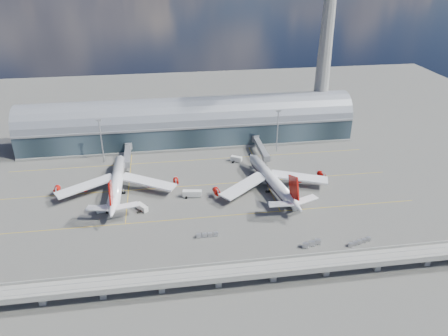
{
  "coord_description": "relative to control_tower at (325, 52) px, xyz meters",
  "views": [
    {
      "loc": [
        -15.8,
        -174.43,
        107.79
      ],
      "look_at": [
        11.78,
        10.0,
        14.0
      ],
      "focal_mm": 35.0,
      "sensor_mm": 36.0,
      "label": 1
    }
  ],
  "objects": [
    {
      "name": "cargo_train_0",
      "position": [
        -85.44,
        -107.75,
        -50.81
      ],
      "size": [
        9.46,
        1.5,
        1.58
      ],
      "rotation": [
        0.0,
        0.0,
        1.57
      ],
      "color": "gray",
      "rests_on": "ground"
    },
    {
      "name": "service_truck_2",
      "position": [
        -88.95,
        -73.87,
        -49.91
      ],
      "size": [
        9.43,
        4.06,
        3.31
      ],
      "rotation": [
        0.0,
        0.0,
        1.41
      ],
      "color": "beige",
      "rests_on": "ground"
    },
    {
      "name": "ground",
      "position": [
        -85.0,
        -83.0,
        -51.64
      ],
      "size": [
        500.0,
        500.0,
        0.0
      ],
      "primitive_type": "plane",
      "color": "#474744",
      "rests_on": "ground"
    },
    {
      "name": "airliner_right",
      "position": [
        -49.05,
        -72.76,
        -46.48
      ],
      "size": [
        59.8,
        62.56,
        19.89
      ],
      "rotation": [
        0.0,
        0.0,
        0.16
      ],
      "color": "white",
      "rests_on": "ground"
    },
    {
      "name": "service_truck_5",
      "position": [
        -60.99,
        -38.35,
        -50.07
      ],
      "size": [
        6.7,
        5.21,
        3.06
      ],
      "rotation": [
        0.0,
        0.0,
        1.06
      ],
      "color": "beige",
      "rests_on": "ground"
    },
    {
      "name": "floodlight_mast_left",
      "position": [
        -135.0,
        -28.0,
        -38.0
      ],
      "size": [
        3.0,
        0.7,
        25.7
      ],
      "color": "gray",
      "rests_on": "ground"
    },
    {
      "name": "guideway",
      "position": [
        -85.0,
        -138.0,
        -46.34
      ],
      "size": [
        220.0,
        8.5,
        7.2
      ],
      "color": "gray",
      "rests_on": "ground"
    },
    {
      "name": "cargo_train_2",
      "position": [
        -44.37,
        -120.11,
        -50.62
      ],
      "size": [
        8.89,
        4.13,
        1.95
      ],
      "rotation": [
        0.0,
        0.0,
        1.3
      ],
      "color": "gray",
      "rests_on": "ground"
    },
    {
      "name": "terminal",
      "position": [
        -85.0,
        -5.01,
        -40.3
      ],
      "size": [
        200.0,
        30.0,
        28.0
      ],
      "color": "#1C2930",
      "rests_on": "ground"
    },
    {
      "name": "service_truck_3",
      "position": [
        -43.44,
        -91.62,
        -50.37
      ],
      "size": [
        2.19,
        5.15,
        2.48
      ],
      "rotation": [
        0.0,
        0.0,
        -0.01
      ],
      "color": "beige",
      "rests_on": "ground"
    },
    {
      "name": "airliner_left",
      "position": [
        -125.06,
        -64.61,
        -46.09
      ],
      "size": [
        60.46,
        63.46,
        19.4
      ],
      "rotation": [
        0.0,
        0.0,
        -0.0
      ],
      "color": "white",
      "rests_on": "ground"
    },
    {
      "name": "service_truck_0",
      "position": [
        -112.81,
        -82.76,
        -50.15
      ],
      "size": [
        5.84,
        7.01,
        2.88
      ],
      "rotation": [
        0.0,
        0.0,
        0.61
      ],
      "color": "beige",
      "rests_on": "ground"
    },
    {
      "name": "floodlight_mast_right",
      "position": [
        -35.0,
        -28.0,
        -38.0
      ],
      "size": [
        3.0,
        0.7,
        25.7
      ],
      "color": "gray",
      "rests_on": "ground"
    },
    {
      "name": "taxi_lines",
      "position": [
        -85.0,
        -60.89,
        -51.63
      ],
      "size": [
        200.0,
        80.12,
        0.01
      ],
      "color": "gold",
      "rests_on": "ground"
    },
    {
      "name": "jet_bridge_left",
      "position": [
        -121.55,
        -29.88,
        -46.46
      ],
      "size": [
        4.4,
        28.0,
        7.25
      ],
      "color": "gray",
      "rests_on": "ground"
    },
    {
      "name": "service_truck_1",
      "position": [
        -130.61,
        -81.86,
        -50.0
      ],
      "size": [
        5.93,
        3.5,
        3.24
      ],
      "rotation": [
        0.0,
        0.0,
        1.73
      ],
      "color": "beige",
      "rests_on": "ground"
    },
    {
      "name": "cargo_train_1",
      "position": [
        -24.44,
        -121.66,
        -50.86
      ],
      "size": [
        11.17,
        4.58,
        1.49
      ],
      "rotation": [
        0.0,
        0.0,
        1.28
      ],
      "color": "gray",
      "rests_on": "ground"
    },
    {
      "name": "jet_bridge_right",
      "position": [
        -45.81,
        -31.82,
        -46.46
      ],
      "size": [
        4.4,
        32.0,
        7.25
      ],
      "color": "gray",
      "rests_on": "ground"
    },
    {
      "name": "control_tower",
      "position": [
        0.0,
        0.0,
        0.0
      ],
      "size": [
        19.0,
        19.0,
        103.0
      ],
      "color": "gray",
      "rests_on": "ground"
    },
    {
      "name": "service_truck_4",
      "position": [
        -50.72,
        -65.18,
        -50.33
      ],
      "size": [
        3.34,
        4.89,
        2.6
      ],
      "rotation": [
        0.0,
        0.0,
        -0.31
      ],
      "color": "beige",
      "rests_on": "ground"
    }
  ]
}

